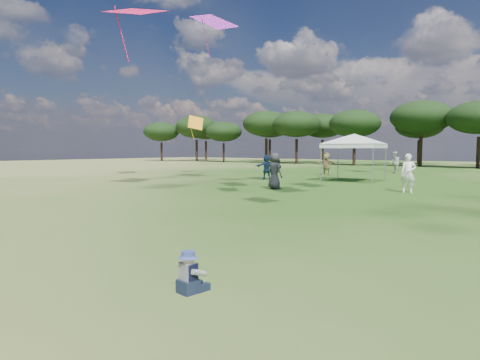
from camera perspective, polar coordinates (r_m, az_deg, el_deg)
The scene contains 3 objects.
ground at distance 4.72m, azimuth -22.24°, elevation -19.62°, with size 140.00×140.00×0.00m, color #2D5319.
tent_left at distance 24.81m, azimuth 15.97°, elevation 6.05°, with size 6.33×6.33×3.13m.
toddler at distance 5.49m, azimuth -7.16°, elevation -13.12°, with size 0.39×0.43×0.56m.
Camera 1 is at (3.80, -2.07, 1.89)m, focal length 30.00 mm.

